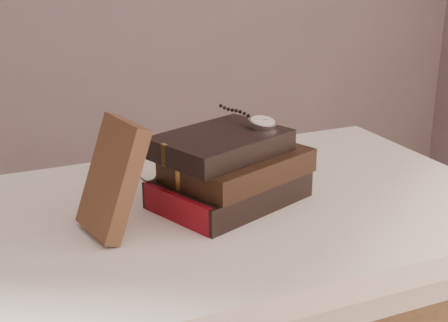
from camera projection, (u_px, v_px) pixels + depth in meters
name	position (u px, v px, depth m)	size (l,w,h in m)	color
table	(214.00, 255.00, 1.11)	(1.00, 0.60, 0.75)	white
book_stack	(230.00, 170.00, 1.08)	(0.29, 0.24, 0.12)	black
journal	(112.00, 178.00, 0.96)	(0.03, 0.11, 0.18)	#3F2618
pocket_watch	(261.00, 122.00, 1.10)	(0.07, 0.16, 0.02)	silver
eyeglasses	(158.00, 164.00, 1.08)	(0.14, 0.15, 0.05)	silver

